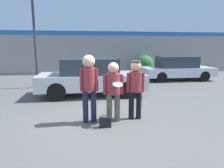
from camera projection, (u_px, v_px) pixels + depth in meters
name	position (u px, v px, depth m)	size (l,w,h in m)	color
ground_plane	(101.00, 120.00, 5.63)	(56.00, 56.00, 0.00)	#5B5956
storefront_building	(89.00, 52.00, 15.31)	(24.00, 0.22, 3.21)	gray
person_left	(89.00, 82.00, 5.31)	(0.49, 0.33, 1.84)	#1E2338
person_middle_with_frisbee	(113.00, 87.00, 5.39)	(0.56, 0.59, 1.64)	#665B4C
person_right	(136.00, 84.00, 5.60)	(0.52, 0.35, 1.68)	black
parked_car_near	(91.00, 77.00, 8.50)	(4.47, 1.85, 1.56)	silver
parked_car_far	(177.00, 68.00, 12.38)	(4.32, 1.78, 1.47)	silver
street_lamp	(40.00, 19.00, 9.62)	(1.62, 0.35, 5.34)	#38383D
shrub	(145.00, 65.00, 15.20)	(1.43, 1.43, 1.43)	#2D6B33
handbag	(105.00, 122.00, 5.14)	(0.30, 0.23, 0.30)	black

